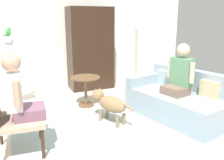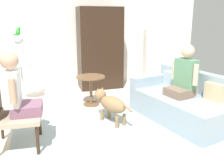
% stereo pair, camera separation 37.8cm
% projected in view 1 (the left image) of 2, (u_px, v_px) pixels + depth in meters
% --- Properties ---
extents(ground_plane, '(7.17, 7.17, 0.00)m').
position_uv_depth(ground_plane, '(115.00, 131.00, 3.80)').
color(ground_plane, beige).
extents(back_wall, '(6.57, 0.12, 2.56)m').
position_uv_depth(back_wall, '(67.00, 36.00, 6.02)').
color(back_wall, silver).
rests_on(back_wall, ground).
extents(area_rug, '(3.05, 2.08, 0.01)m').
position_uv_depth(area_rug, '(116.00, 130.00, 3.82)').
color(area_rug, '#9EB2B7').
rests_on(area_rug, ground).
extents(couch, '(1.28, 1.91, 0.81)m').
position_uv_depth(couch, '(178.00, 100.00, 4.33)').
color(couch, '#8EA0AD').
rests_on(couch, ground).
extents(armchair, '(0.68, 0.70, 0.97)m').
position_uv_depth(armchair, '(6.00, 113.00, 3.04)').
color(armchair, '#382316').
rests_on(armchair, ground).
extents(person_on_couch, '(0.48, 0.54, 0.86)m').
position_uv_depth(person_on_couch, '(180.00, 73.00, 4.16)').
color(person_on_couch, brown).
extents(person_on_armchair, '(0.48, 0.54, 0.84)m').
position_uv_depth(person_on_armchair, '(19.00, 93.00, 3.04)').
color(person_on_armchair, '#795167').
extents(round_end_table, '(0.57, 0.57, 0.59)m').
position_uv_depth(round_end_table, '(86.00, 86.00, 4.78)').
color(round_end_table, brown).
rests_on(round_end_table, ground).
extents(dog, '(0.46, 0.85, 0.54)m').
position_uv_depth(dog, '(110.00, 103.00, 4.05)').
color(dog, olive).
rests_on(dog, ground).
extents(bird_cage_stand, '(0.45, 0.45, 1.37)m').
position_uv_depth(bird_cage_stand, '(12.00, 68.00, 4.74)').
color(bird_cage_stand, silver).
rests_on(bird_cage_stand, ground).
extents(parrot, '(0.17, 0.10, 0.16)m').
position_uv_depth(parrot, '(8.00, 32.00, 4.57)').
color(parrot, green).
rests_on(parrot, bird_cage_stand).
extents(column_lamp, '(0.20, 0.20, 1.47)m').
position_uv_depth(column_lamp, '(139.00, 62.00, 5.57)').
color(column_lamp, '#4C4742').
rests_on(column_lamp, ground).
extents(armoire_cabinet, '(1.04, 0.56, 1.96)m').
position_uv_depth(armoire_cabinet, '(90.00, 49.00, 5.91)').
color(armoire_cabinet, black).
rests_on(armoire_cabinet, ground).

